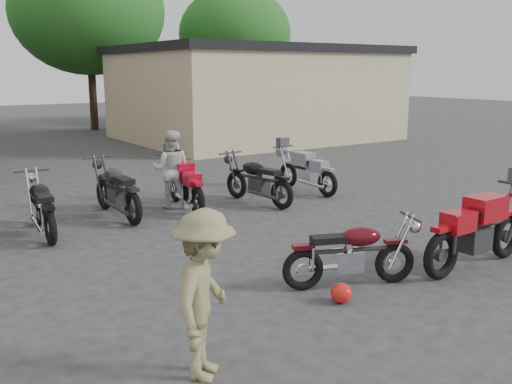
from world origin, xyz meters
TOP-DOWN VIEW (x-y plane):
  - ground at (0.00, 0.00)m, footprint 90.00×90.00m
  - stucco_building at (8.50, 15.00)m, footprint 10.00×8.00m
  - tree_2 at (4.00, 22.00)m, footprint 7.04×7.04m
  - tree_3 at (12.00, 22.00)m, footprint 6.08×6.08m
  - vintage_motorcycle at (0.11, 0.20)m, footprint 1.87×1.21m
  - sportbike at (2.14, -0.28)m, footprint 2.20×0.77m
  - helmet at (-0.38, -0.14)m, footprint 0.35×0.35m
  - person_light at (0.10, 5.57)m, footprint 1.00×0.95m
  - person_tan at (-2.61, -0.71)m, footprint 1.16×1.17m
  - row_bike_2 at (-2.66, 5.04)m, footprint 0.79×1.99m
  - row_bike_3 at (-1.13, 5.49)m, footprint 0.71×2.09m
  - row_bike_4 at (0.29, 5.35)m, footprint 0.96×2.07m
  - row_bike_5 at (1.80, 4.91)m, footprint 0.94×2.04m
  - row_bike_6 at (3.43, 5.24)m, footprint 0.71×1.94m

SIDE VIEW (x-z plane):
  - ground at x=0.00m, z-range 0.00..0.00m
  - helmet at x=-0.38m, z-range 0.00..0.25m
  - vintage_motorcycle at x=0.11m, z-range 0.00..1.03m
  - row_bike_6 at x=3.43m, z-range 0.00..1.11m
  - row_bike_2 at x=-2.66m, z-range 0.00..1.13m
  - row_bike_5 at x=1.80m, z-range 0.00..1.14m
  - row_bike_4 at x=0.29m, z-range 0.00..1.16m
  - row_bike_3 at x=-1.13m, z-range 0.00..1.20m
  - sportbike at x=2.14m, z-range 0.00..1.27m
  - person_tan at x=-2.61m, z-range 0.00..1.61m
  - person_light at x=0.10m, z-range 0.00..1.62m
  - stucco_building at x=8.50m, z-range 0.00..3.50m
  - tree_3 at x=12.00m, z-range 0.00..7.60m
  - tree_2 at x=4.00m, z-range 0.00..8.80m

